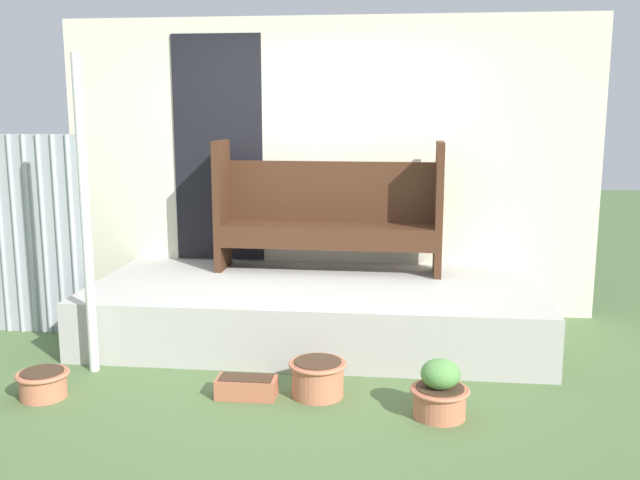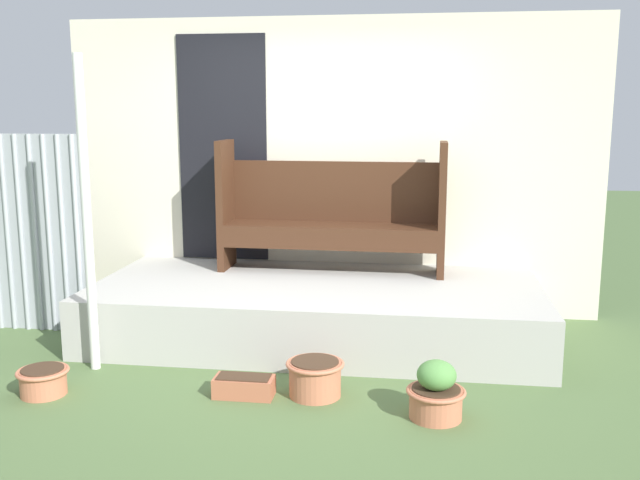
{
  "view_description": "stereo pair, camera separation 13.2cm",
  "coord_description": "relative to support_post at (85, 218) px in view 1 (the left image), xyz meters",
  "views": [
    {
      "loc": [
        0.71,
        -4.65,
        1.82
      ],
      "look_at": [
        0.15,
        0.28,
        0.9
      ],
      "focal_mm": 40.0,
      "sensor_mm": 36.0,
      "label": 1
    },
    {
      "loc": [
        0.84,
        -4.63,
        1.82
      ],
      "look_at": [
        0.15,
        0.28,
        0.9
      ],
      "focal_mm": 40.0,
      "sensor_mm": 36.0,
      "label": 2
    }
  ],
  "objects": [
    {
      "name": "support_post",
      "position": [
        0.0,
        0.0,
        0.0
      ],
      "size": [
        0.07,
        0.07,
        2.18
      ],
      "color": "white",
      "rests_on": "ground_plane"
    },
    {
      "name": "bench",
      "position": [
        1.52,
        1.39,
        -0.11
      ],
      "size": [
        1.9,
        0.42,
        1.1
      ],
      "rotation": [
        0.0,
        0.0,
        -0.01
      ],
      "color": "#422616",
      "rests_on": "porch_slab"
    },
    {
      "name": "flower_pot_middle",
      "position": [
        1.62,
        -0.27,
        -0.96
      ],
      "size": [
        0.38,
        0.38,
        0.23
      ],
      "color": "#C67251",
      "rests_on": "ground_plane"
    },
    {
      "name": "house_wall",
      "position": [
        1.42,
        1.73,
        0.22
      ],
      "size": [
        4.71,
        0.08,
        2.6
      ],
      "color": "beige",
      "rests_on": "ground_plane"
    },
    {
      "name": "flower_pot_left",
      "position": [
        -0.12,
        -0.49,
        -0.99
      ],
      "size": [
        0.33,
        0.33,
        0.18
      ],
      "color": "#C67251",
      "rests_on": "ground_plane"
    },
    {
      "name": "planter_box_rect",
      "position": [
        1.17,
        -0.34,
        -1.02
      ],
      "size": [
        0.38,
        0.18,
        0.14
      ],
      "color": "#B76647",
      "rests_on": "ground_plane"
    },
    {
      "name": "porch_slab",
      "position": [
        1.46,
        0.9,
        -0.86
      ],
      "size": [
        3.51,
        1.61,
        0.45
      ],
      "color": "#B2AFA8",
      "rests_on": "ground_plane"
    },
    {
      "name": "ground_plane",
      "position": [
        1.41,
        0.09,
        -1.09
      ],
      "size": [
        24.0,
        24.0,
        0.0
      ],
      "primitive_type": "plane",
      "color": "#516B3D"
    },
    {
      "name": "flower_pot_right",
      "position": [
        2.38,
        -0.5,
        -0.93
      ],
      "size": [
        0.36,
        0.36,
        0.36
      ],
      "color": "#C67251",
      "rests_on": "ground_plane"
    }
  ]
}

